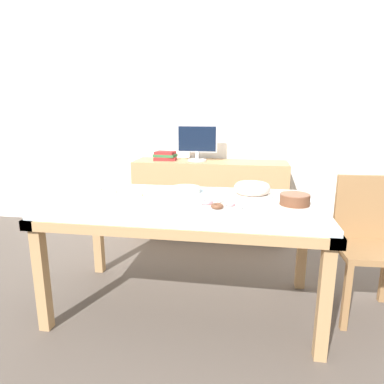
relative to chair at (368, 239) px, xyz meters
name	(u,v)px	position (x,y,z in m)	size (l,w,h in m)	color
ground_plane	(186,305)	(-1.22, -0.17, -0.52)	(12.00, 12.00, 0.00)	#564C44
wall_back	(214,117)	(-1.22, 1.57, 0.78)	(8.00, 0.10, 2.60)	white
dining_table	(186,214)	(-1.22, -0.17, 0.17)	(1.81, 0.94, 0.78)	silver
chair	(368,239)	(0.00, 0.00, 0.00)	(0.44, 0.44, 0.94)	olive
sideboard	(210,199)	(-1.22, 1.27, -0.10)	(1.63, 0.44, 0.84)	tan
computer_monitor	(197,143)	(-1.36, 1.27, 0.51)	(0.42, 0.20, 0.38)	silver
book_stack	(165,156)	(-1.71, 1.27, 0.36)	(0.25, 0.19, 0.10)	maroon
cake_chocolate_round	(295,201)	(-0.52, -0.18, 0.29)	(0.28, 0.28, 0.08)	silver
cake_golden_bundt	(252,189)	(-0.78, 0.08, 0.30)	(0.32, 0.32, 0.09)	silver
pastry_platter	(217,205)	(-1.00, -0.28, 0.27)	(0.32, 0.32, 0.04)	silver
plate_stack	(186,190)	(-1.27, 0.09, 0.28)	(0.21, 0.21, 0.04)	silver
tealight_centre	(102,191)	(-1.88, -0.02, 0.27)	(0.04, 0.04, 0.04)	silver
tealight_near_front	(143,196)	(-1.53, -0.13, 0.27)	(0.04, 0.04, 0.04)	silver
tealight_near_cakes	(117,193)	(-1.75, -0.07, 0.27)	(0.04, 0.04, 0.04)	silver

